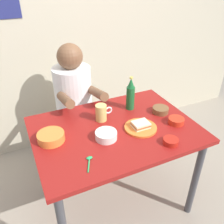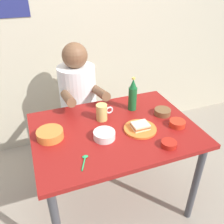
{
  "view_description": "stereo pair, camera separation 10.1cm",
  "coord_description": "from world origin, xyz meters",
  "views": [
    {
      "loc": [
        -0.58,
        -1.2,
        1.69
      ],
      "look_at": [
        0.0,
        0.05,
        0.84
      ],
      "focal_mm": 38.36,
      "sensor_mm": 36.0,
      "label": 1
    },
    {
      "loc": [
        -0.48,
        -1.24,
        1.69
      ],
      "look_at": [
        0.0,
        0.05,
        0.84
      ],
      "focal_mm": 38.36,
      "sensor_mm": 36.0,
      "label": 2
    }
  ],
  "objects": [
    {
      "name": "sauce_bowl_chili",
      "position": [
        0.41,
        -0.13,
        0.76
      ],
      "size": [
        0.11,
        0.11,
        0.04
      ],
      "color": "red",
      "rests_on": "dining_table"
    },
    {
      "name": "sambal_bowl_red",
      "position": [
        0.24,
        -0.29,
        0.76
      ],
      "size": [
        0.1,
        0.1,
        0.03
      ],
      "color": "#B21E14",
      "rests_on": "dining_table"
    },
    {
      "name": "spoon",
      "position": [
        -0.27,
        -0.23,
        0.75
      ],
      "size": [
        0.07,
        0.11,
        0.01
      ],
      "color": "#26A559",
      "rests_on": "dining_table"
    },
    {
      "name": "beer_bottle",
      "position": [
        0.22,
        0.19,
        0.86
      ],
      "size": [
        0.06,
        0.06,
        0.26
      ],
      "color": "#19602D",
      "rests_on": "dining_table"
    },
    {
      "name": "soup_bowl_orange",
      "position": [
        -0.42,
        0.05,
        0.77
      ],
      "size": [
        0.17,
        0.17,
        0.05
      ],
      "color": "orange",
      "rests_on": "dining_table"
    },
    {
      "name": "condiment_bowl_brown",
      "position": [
        0.4,
        0.04,
        0.76
      ],
      "size": [
        0.12,
        0.12,
        0.04
      ],
      "color": "brown",
      "rests_on": "dining_table"
    },
    {
      "name": "person_seated",
      "position": [
        -0.1,
        0.62,
        0.77
      ],
      "size": [
        0.33,
        0.56,
        0.72
      ],
      "color": "white",
      "rests_on": "stool"
    },
    {
      "name": "dining_table",
      "position": [
        0.0,
        0.0,
        0.65
      ],
      "size": [
        1.1,
        0.8,
        0.74
      ],
      "color": "maroon",
      "rests_on": "ground"
    },
    {
      "name": "rice_bowl_white",
      "position": [
        -0.1,
        -0.08,
        0.77
      ],
      "size": [
        0.14,
        0.14,
        0.05
      ],
      "color": "silver",
      "rests_on": "dining_table"
    },
    {
      "name": "wall_back",
      "position": [
        -0.0,
        1.05,
        1.3
      ],
      "size": [
        4.4,
        0.09,
        2.6
      ],
      "color": "#BCB299",
      "rests_on": "ground"
    },
    {
      "name": "ground_plane",
      "position": [
        0.0,
        0.0,
        0.0
      ],
      "size": [
        6.0,
        6.0,
        0.0
      ],
      "primitive_type": "plane",
      "color": "gray"
    },
    {
      "name": "sandwich",
      "position": [
        0.15,
        -0.08,
        0.77
      ],
      "size": [
        0.11,
        0.09,
        0.04
      ],
      "color": "beige",
      "rests_on": "plate_orange"
    },
    {
      "name": "stool",
      "position": [
        -0.1,
        0.63,
        0.35
      ],
      "size": [
        0.34,
        0.34,
        0.45
      ],
      "color": "#4C4C51",
      "rests_on": "ground"
    },
    {
      "name": "beer_mug",
      "position": [
        -0.04,
        0.13,
        0.8
      ],
      "size": [
        0.13,
        0.08,
        0.12
      ],
      "color": "#D1BC66",
      "rests_on": "dining_table"
    },
    {
      "name": "plate_orange",
      "position": [
        0.15,
        -0.08,
        0.75
      ],
      "size": [
        0.22,
        0.22,
        0.01
      ],
      "primitive_type": "cylinder",
      "color": "orange",
      "rests_on": "dining_table"
    }
  ]
}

